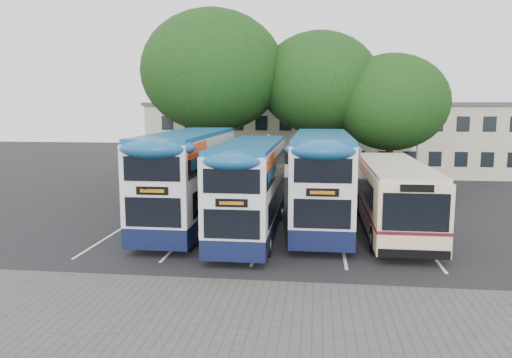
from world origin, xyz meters
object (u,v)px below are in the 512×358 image
object	(u,v)px
lamp_post	(419,117)
bus_single	(393,192)
tree_mid	(319,83)
bus_dd_left	(189,174)
tree_right	(391,102)
bus_dd_right	(321,176)
tree_left	(213,71)
bus_dd_mid	(251,184)

from	to	relation	value
lamp_post	bus_single	xyz separation A→B (m)	(-3.78, -14.26, -3.24)
tree_mid	bus_single	size ratio (longest dim) A/B	1.01
bus_dd_left	tree_mid	bearing A→B (deg)	62.25
tree_mid	bus_dd_left	size ratio (longest dim) A/B	0.99
tree_right	bus_dd_right	world-z (taller)	tree_right
bus_dd_right	bus_dd_left	bearing A→B (deg)	-175.13
lamp_post	tree_mid	bearing A→B (deg)	-161.62
bus_single	tree_mid	bearing A→B (deg)	106.71
tree_left	bus_single	distance (m)	16.65
tree_left	bus_dd_mid	world-z (taller)	tree_left
lamp_post	bus_single	size ratio (longest dim) A/B	0.83
bus_dd_mid	bus_dd_right	size ratio (longest dim) A/B	0.94
tree_right	bus_single	world-z (taller)	tree_right
tree_left	bus_dd_right	distance (m)	14.06
tree_left	lamp_post	bearing A→B (deg)	13.26
bus_dd_right	tree_left	bearing A→B (deg)	125.98
bus_single	tree_left	bearing A→B (deg)	135.29
bus_dd_mid	bus_single	size ratio (longest dim) A/B	0.94
bus_dd_mid	bus_single	xyz separation A→B (m)	(6.60, 1.54, -0.52)
tree_right	bus_single	bearing A→B (deg)	-96.79
bus_dd_left	bus_dd_right	xyz separation A→B (m)	(6.46, 0.55, -0.04)
tree_mid	bus_dd_right	bearing A→B (deg)	-89.14
lamp_post	bus_dd_left	distance (m)	19.97
lamp_post	tree_left	world-z (taller)	tree_left
tree_mid	bus_dd_mid	world-z (taller)	tree_mid
bus_dd_right	bus_single	distance (m)	3.47
tree_left	bus_single	xyz separation A→B (m)	(10.91, -10.80, -6.46)
tree_left	bus_dd_left	size ratio (longest dim) A/B	1.13
tree_mid	bus_dd_right	world-z (taller)	tree_mid
tree_left	bus_dd_left	distance (m)	12.39
tree_mid	tree_right	xyz separation A→B (m)	(4.84, -0.96, -1.37)
bus_dd_right	lamp_post	bearing A→B (deg)	62.64
lamp_post	bus_dd_mid	size ratio (longest dim) A/B	0.88
bus_single	bus_dd_right	bearing A→B (deg)	172.84
tree_mid	bus_dd_right	size ratio (longest dim) A/B	1.01
tree_right	bus_dd_mid	world-z (taller)	tree_right
bus_dd_mid	tree_mid	bearing A→B (deg)	77.16
tree_mid	bus_single	xyz separation A→B (m)	(3.55, -11.82, -5.67)
lamp_post	tree_mid	distance (m)	8.10
lamp_post	tree_left	size ratio (longest dim) A/B	0.72
lamp_post	bus_dd_right	world-z (taller)	lamp_post
lamp_post	bus_dd_mid	xyz separation A→B (m)	(-10.38, -15.80, -2.72)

